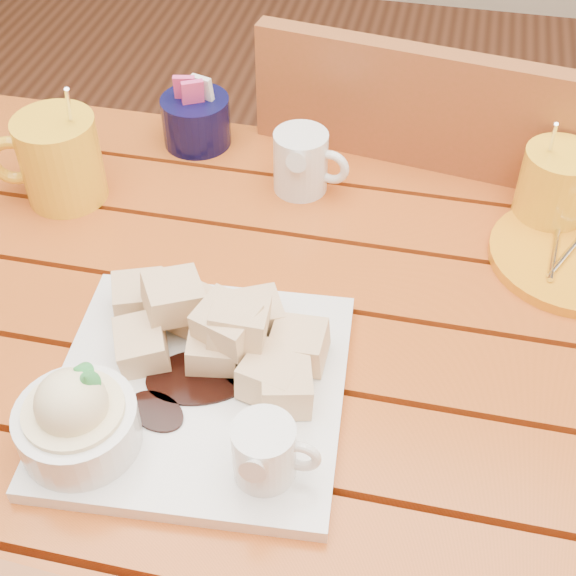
% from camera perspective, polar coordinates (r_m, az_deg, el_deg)
% --- Properties ---
extents(table, '(1.20, 0.79, 0.75)m').
position_cam_1_polar(table, '(0.95, -3.22, -7.53)').
color(table, '#913F12').
rests_on(table, ground).
extents(dessert_plate, '(0.31, 0.31, 0.12)m').
position_cam_1_polar(dessert_plate, '(0.79, -7.88, -6.76)').
color(dessert_plate, white).
rests_on(dessert_plate, table).
extents(coffee_mug_left, '(0.14, 0.10, 0.17)m').
position_cam_1_polar(coffee_mug_left, '(1.05, -16.06, 8.87)').
color(coffee_mug_left, yellow).
rests_on(coffee_mug_left, table).
extents(coffee_mug_right, '(0.13, 0.09, 0.15)m').
position_cam_1_polar(coffee_mug_right, '(1.03, 18.61, 6.89)').
color(coffee_mug_right, yellow).
rests_on(coffee_mug_right, table).
extents(cream_pitcher, '(0.10, 0.09, 0.08)m').
position_cam_1_polar(cream_pitcher, '(1.03, 1.02, 9.03)').
color(cream_pitcher, white).
rests_on(cream_pitcher, table).
extents(sugar_caddy, '(0.09, 0.09, 0.10)m').
position_cam_1_polar(sugar_caddy, '(1.13, -6.55, 11.82)').
color(sugar_caddy, black).
rests_on(sugar_caddy, table).
extents(orange_saucer, '(0.20, 0.20, 0.02)m').
position_cam_1_polar(orange_saucer, '(1.00, 19.72, 2.11)').
color(orange_saucer, orange).
rests_on(orange_saucer, table).
extents(chair_far, '(0.49, 0.49, 0.91)m').
position_cam_1_polar(chair_far, '(1.36, 8.63, 3.33)').
color(chair_far, brown).
rests_on(chair_far, ground).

